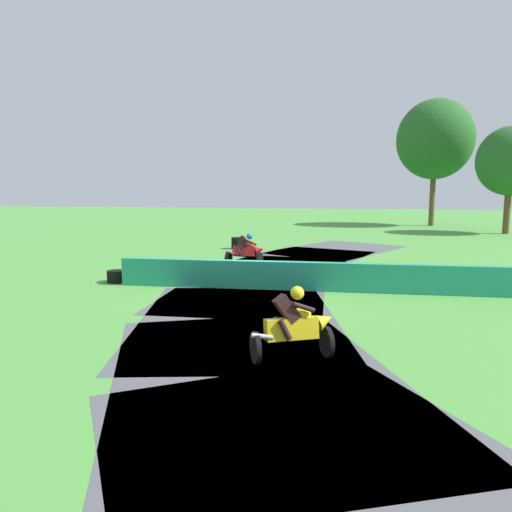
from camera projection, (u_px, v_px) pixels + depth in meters
name	position (u px, v px, depth m)	size (l,w,h in m)	color
ground_plane	(249.00, 288.00, 15.49)	(120.00, 120.00, 0.00)	#4C933D
track_asphalt	(289.00, 290.00, 15.30)	(9.96, 29.48, 0.01)	#515156
safety_barrier	(408.00, 279.00, 14.68)	(0.30, 18.37, 0.90)	#239375
motorcycle_lead_red	(247.00, 250.00, 20.01)	(1.72, 1.03, 1.43)	black
motorcycle_chase_yellow	(295.00, 325.00, 9.03)	(1.66, 1.25, 1.42)	black
tire_stack_near	(237.00, 243.00, 25.48)	(0.60, 0.60, 0.60)	black
tire_stack_mid_a	(117.00, 276.00, 16.48)	(0.64, 0.64, 0.40)	black
traffic_cone	(402.00, 271.00, 17.52)	(0.28, 0.28, 0.44)	orange
tree_far_left	(511.00, 161.00, 33.15)	(4.52, 4.52, 7.41)	brown
tree_far_right	(435.00, 140.00, 40.00)	(6.27, 6.27, 10.47)	brown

